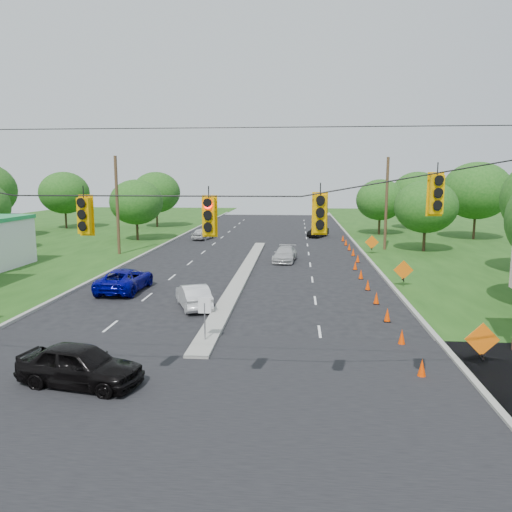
{
  "coord_description": "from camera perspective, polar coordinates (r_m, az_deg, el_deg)",
  "views": [
    {
      "loc": [
        3.9,
        -14.41,
        7.11
      ],
      "look_at": [
        1.65,
        12.64,
        2.8
      ],
      "focal_mm": 35.0,
      "sensor_mm": 36.0,
      "label": 1
    }
  ],
  "objects": [
    {
      "name": "cone_8",
      "position": [
        46.19,
        11.05,
        0.44
      ],
      "size": [
        0.32,
        0.32,
        0.7
      ],
      "primitive_type": "cone",
      "color": "#F43B00",
      "rests_on": "ground"
    },
    {
      "name": "tree_5",
      "position": [
        57.34,
        -13.52,
        6.01
      ],
      "size": [
        5.88,
        5.88,
        6.86
      ],
      "color": "black",
      "rests_on": "ground"
    },
    {
      "name": "cross_street",
      "position": [
        16.54,
        -9.79,
        -16.59
      ],
      "size": [
        160.0,
        14.0,
        0.02
      ],
      "primitive_type": "cube",
      "color": "black",
      "rests_on": "ground"
    },
    {
      "name": "cone_7",
      "position": [
        42.76,
        11.56,
        -0.26
      ],
      "size": [
        0.32,
        0.32,
        0.7
      ],
      "primitive_type": "cone",
      "color": "#F43B00",
      "rests_on": "ground"
    },
    {
      "name": "tree_4",
      "position": [
        73.7,
        -21.06,
        6.76
      ],
      "size": [
        6.72,
        6.72,
        7.84
      ],
      "color": "black",
      "rests_on": "ground"
    },
    {
      "name": "tree_9",
      "position": [
        49.98,
        18.84,
        5.36
      ],
      "size": [
        5.88,
        5.88,
        6.86
      ],
      "color": "black",
      "rests_on": "ground"
    },
    {
      "name": "cone_2",
      "position": [
        25.73,
        14.78,
        -6.52
      ],
      "size": [
        0.32,
        0.32,
        0.7
      ],
      "primitive_type": "cone",
      "color": "#F43B00",
      "rests_on": "ground"
    },
    {
      "name": "silver_car_far",
      "position": [
        42.37,
        3.33,
        0.21
      ],
      "size": [
        2.17,
        4.48,
        1.25
      ],
      "primitive_type": "imported",
      "rotation": [
        0.0,
        0.0,
        -0.1
      ],
      "color": "#B9B9B9",
      "rests_on": "ground"
    },
    {
      "name": "cone_9",
      "position": [
        49.64,
        10.62,
        1.04
      ],
      "size": [
        0.32,
        0.32,
        0.7
      ],
      "primitive_type": "cone",
      "color": "#F43B00",
      "rests_on": "ground"
    },
    {
      "name": "black_sedan",
      "position": [
        18.47,
        -19.47,
        -11.68
      ],
      "size": [
        4.62,
        2.55,
        1.49
      ],
      "primitive_type": "imported",
      "rotation": [
        0.0,
        0.0,
        1.38
      ],
      "color": "black",
      "rests_on": "ground"
    },
    {
      "name": "blue_pickup",
      "position": [
        32.46,
        -14.74,
        -2.63
      ],
      "size": [
        2.55,
        5.26,
        1.44
      ],
      "primitive_type": "imported",
      "rotation": [
        0.0,
        0.0,
        3.11
      ],
      "color": "#03027C",
      "rests_on": "ground"
    },
    {
      "name": "white_sedan",
      "position": [
        27.67,
        -7.16,
        -4.54
      ],
      "size": [
        2.82,
        4.21,
        1.31
      ],
      "primitive_type": "imported",
      "rotation": [
        0.0,
        0.0,
        3.54
      ],
      "color": "silver",
      "rests_on": "ground"
    },
    {
      "name": "median",
      "position": [
        36.33,
        -1.51,
        -2.27
      ],
      "size": [
        1.0,
        34.0,
        0.18
      ],
      "primitive_type": "cube",
      "color": "gray",
      "rests_on": "ground"
    },
    {
      "name": "cone_1",
      "position": [
        22.44,
        16.32,
        -8.89
      ],
      "size": [
        0.32,
        0.32,
        0.7
      ],
      "primitive_type": "cone",
      "color": "#F43B00",
      "rests_on": "ground"
    },
    {
      "name": "median_sign",
      "position": [
        21.53,
        -5.89,
        -6.23
      ],
      "size": [
        0.55,
        0.06,
        2.05
      ],
      "color": "gray",
      "rests_on": "ground"
    },
    {
      "name": "work_sign_1",
      "position": [
        33.68,
        16.49,
        -1.65
      ],
      "size": [
        1.27,
        0.58,
        1.37
      ],
      "color": "black",
      "rests_on": "ground"
    },
    {
      "name": "tree_12",
      "position": [
        63.28,
        14.01,
        6.25
      ],
      "size": [
        5.88,
        5.88,
        6.86
      ],
      "color": "black",
      "rests_on": "ground"
    },
    {
      "name": "curb_right",
      "position": [
        45.4,
        12.53,
        -0.2
      ],
      "size": [
        0.25,
        110.0,
        0.16
      ],
      "primitive_type": "cube",
      "color": "gray",
      "rests_on": "ground"
    },
    {
      "name": "silver_car_oncoming",
      "position": [
        57.73,
        -6.02,
        2.57
      ],
      "size": [
        2.53,
        4.2,
        1.34
      ],
      "primitive_type": "imported",
      "rotation": [
        0.0,
        0.0,
        2.88
      ],
      "color": "#BEBEBF",
      "rests_on": "ground"
    },
    {
      "name": "cone_11",
      "position": [
        56.55,
        9.91,
        2.03
      ],
      "size": [
        0.32,
        0.32,
        0.7
      ],
      "primitive_type": "cone",
      "color": "#F43B00",
      "rests_on": "ground"
    },
    {
      "name": "tree_6",
      "position": [
        72.24,
        -11.34,
        7.14
      ],
      "size": [
        6.72,
        6.72,
        7.84
      ],
      "color": "black",
      "rests_on": "ground"
    },
    {
      "name": "cone_0",
      "position": [
        19.22,
        18.43,
        -12.06
      ],
      "size": [
        0.32,
        0.32,
        0.7
      ],
      "primitive_type": "cone",
      "color": "#F43B00",
      "rests_on": "ground"
    },
    {
      "name": "utility_pole_far_right",
      "position": [
        50.22,
        14.68,
        5.75
      ],
      "size": [
        0.28,
        0.28,
        9.0
      ],
      "primitive_type": "cylinder",
      "color": "#422D1C",
      "rests_on": "ground"
    },
    {
      "name": "cone_10",
      "position": [
        53.09,
        10.24,
        1.57
      ],
      "size": [
        0.32,
        0.32,
        0.7
      ],
      "primitive_type": "cone",
      "color": "#F43B00",
      "rests_on": "ground"
    },
    {
      "name": "tree_11",
      "position": [
        71.28,
        17.93,
        6.86
      ],
      "size": [
        6.72,
        6.72,
        7.84
      ],
      "color": "black",
      "rests_on": "ground"
    },
    {
      "name": "work_sign_2",
      "position": [
        47.3,
        13.1,
        1.48
      ],
      "size": [
        1.27,
        0.58,
        1.37
      ],
      "color": "black",
      "rests_on": "ground"
    },
    {
      "name": "cone_6",
      "position": [
        39.26,
        11.28,
        -1.07
      ],
      "size": [
        0.32,
        0.32,
        0.7
      ],
      "primitive_type": "cone",
      "color": "#F43B00",
      "rests_on": "ground"
    },
    {
      "name": "cone_3",
      "position": [
        29.07,
        13.59,
        -4.68
      ],
      "size": [
        0.32,
        0.32,
        0.7
      ],
      "primitive_type": "cone",
      "color": "#F43B00",
      "rests_on": "ground"
    },
    {
      "name": "work_sign_0",
      "position": [
        20.56,
        24.42,
        -8.83
      ],
      "size": [
        1.27,
        0.58,
        1.37
      ],
      "color": "black",
      "rests_on": "ground"
    },
    {
      "name": "utility_pole_far_left",
      "position": [
        47.41,
        -15.57,
        5.54
      ],
      "size": [
        0.28,
        0.28,
        9.0
      ],
      "primitive_type": "cylinder",
      "color": "#422D1C",
      "rests_on": "ground"
    },
    {
      "name": "cone_5",
      "position": [
        35.84,
        11.9,
        -2.04
      ],
      "size": [
        0.32,
        0.32,
        0.7
      ],
      "primitive_type": "cone",
      "color": "#F43B00",
      "rests_on": "ground"
    },
    {
      "name": "signal_span",
      "position": [
        14.14,
        -11.53,
        0.13
      ],
      "size": [
        25.6,
        0.32,
        9.0
      ],
      "color": "#422D1C",
      "rests_on": "ground"
    },
    {
      "name": "tree_10",
      "position": [
        61.79,
        23.91,
        6.84
      ],
      "size": [
        7.56,
        7.56,
        8.82
      ],
      "color": "black",
      "rests_on": "ground"
    },
    {
      "name": "ground",
      "position": [
        16.54,
        -9.79,
        -16.59
      ],
      "size": [
        160.0,
        160.0,
        0.0
      ],
      "primitive_type": "plane",
      "color": "black",
      "rests_on": "ground"
    },
    {
      "name": "cone_4",
      "position": [
        32.44,
        12.66,
        -3.23
      ],
      "size": [
        0.32,
        0.32,
        0.7
      ],
      "primitive_type": "cone",
      "color": "#F43B00",
      "rests_on": "ground"
    },
    {
      "name": "curb_left",
      "position": [
        47.1,
        -12.6,
        0.12
      ],
      "size": [
        0.25,
        110.0,
        0.16
      ],
      "primitive_type": "cube",
      "color": "gray",
      "rests_on": "ground"
    },
    {
      "name": "dark_car_receding",
      "position": [
        60.09,
        7.11,
        2.77
      ],
      "size": [
        2.78,
        4.07,
        1.27
      ],
      "primitive_type": "imported",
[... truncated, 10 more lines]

